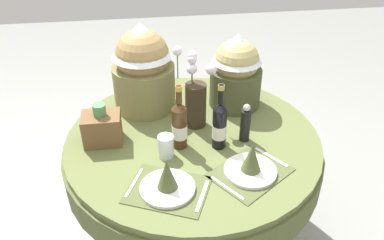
% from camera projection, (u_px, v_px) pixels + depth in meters
% --- Properties ---
extents(ground, '(8.00, 8.00, 0.00)m').
position_uv_depth(ground, '(193.00, 234.00, 2.45)').
color(ground, gray).
extents(dining_table, '(1.33, 1.33, 0.75)m').
position_uv_depth(dining_table, '(193.00, 156.00, 2.11)').
color(dining_table, '#5B6638').
rests_on(dining_table, ground).
extents(place_setting_left, '(0.42, 0.37, 0.16)m').
position_uv_depth(place_setting_left, '(167.00, 182.00, 1.68)').
color(place_setting_left, '#4E562F').
rests_on(place_setting_left, dining_table).
extents(place_setting_right, '(0.43, 0.41, 0.16)m').
position_uv_depth(place_setting_right, '(251.00, 165.00, 1.78)').
color(place_setting_right, '#4E562F').
rests_on(place_setting_right, dining_table).
extents(flower_vase, '(0.21, 0.16, 0.42)m').
position_uv_depth(flower_vase, '(196.00, 97.00, 2.04)').
color(flower_vase, '#332819').
rests_on(flower_vase, dining_table).
extents(wine_bottle_left, '(0.08, 0.08, 0.34)m').
position_uv_depth(wine_bottle_left, '(179.00, 125.00, 1.90)').
color(wine_bottle_left, '#422814').
rests_on(wine_bottle_left, dining_table).
extents(wine_bottle_centre, '(0.07, 0.07, 0.35)m').
position_uv_depth(wine_bottle_centre, '(219.00, 125.00, 1.90)').
color(wine_bottle_centre, black).
rests_on(wine_bottle_centre, dining_table).
extents(tumbler_near_left, '(0.08, 0.08, 0.11)m').
position_uv_depth(tumbler_near_left, '(166.00, 146.00, 1.87)').
color(tumbler_near_left, silver).
rests_on(tumbler_near_left, dining_table).
extents(pepper_mill, '(0.05, 0.05, 0.21)m').
position_uv_depth(pepper_mill, '(245.00, 124.00, 1.96)').
color(pepper_mill, black).
rests_on(pepper_mill, dining_table).
extents(gift_tub_back_left, '(0.34, 0.34, 0.50)m').
position_uv_depth(gift_tub_back_left, '(143.00, 64.00, 2.14)').
color(gift_tub_back_left, olive).
rests_on(gift_tub_back_left, dining_table).
extents(gift_tub_back_right, '(0.29, 0.29, 0.43)m').
position_uv_depth(gift_tub_back_right, '(236.00, 68.00, 2.18)').
color(gift_tub_back_right, '#474C2D').
rests_on(gift_tub_back_right, dining_table).
extents(woven_basket_side_left, '(0.19, 0.14, 0.22)m').
position_uv_depth(woven_basket_side_left, '(102.00, 128.00, 1.95)').
color(woven_basket_side_left, brown).
rests_on(woven_basket_side_left, dining_table).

